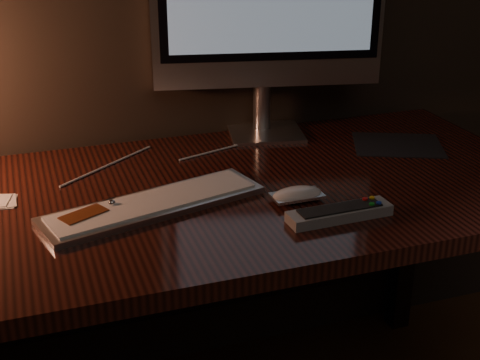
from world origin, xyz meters
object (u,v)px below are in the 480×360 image
object	(u,v)px
keyboard	(154,204)
tv_remote	(340,213)
media_remote	(91,215)
desk	(204,227)
mouse	(297,196)

from	to	relation	value
keyboard	tv_remote	world-z (taller)	tv_remote
keyboard	media_remote	world-z (taller)	media_remote
desk	mouse	world-z (taller)	mouse
media_remote	tv_remote	distance (m)	0.51
tv_remote	media_remote	bearing A→B (deg)	159.92
desk	keyboard	bearing A→B (deg)	-139.51
desk	tv_remote	size ratio (longest dim) A/B	7.15
keyboard	tv_remote	xyz separation A→B (m)	(0.35, -0.17, 0.00)
media_remote	tv_remote	bearing A→B (deg)	-45.47
mouse	media_remote	size ratio (longest dim) A/B	0.71
keyboard	mouse	world-z (taller)	mouse
media_remote	desk	bearing A→B (deg)	-0.91
desk	mouse	size ratio (longest dim) A/B	14.29
tv_remote	desk	bearing A→B (deg)	123.37
desk	keyboard	distance (m)	0.23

